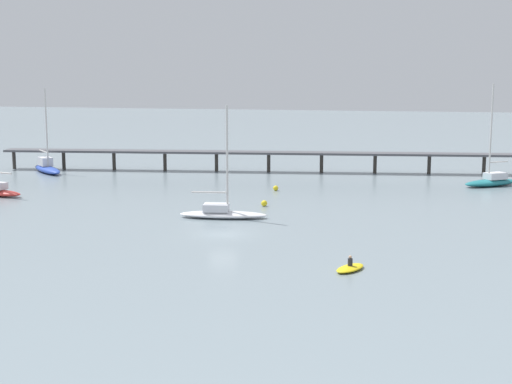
% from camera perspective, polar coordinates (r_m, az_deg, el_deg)
% --- Properties ---
extents(ground_plane, '(400.00, 400.00, 0.00)m').
position_cam_1_polar(ground_plane, '(67.00, -2.58, -3.26)').
color(ground_plane, gray).
extents(pier, '(84.88, 13.32, 6.69)m').
position_cam_1_polar(pier, '(107.20, 12.00, 3.27)').
color(pier, '#4C4C51').
rests_on(pier, ground_plane).
extents(sailboat_teal, '(7.86, 6.62, 12.84)m').
position_cam_1_polar(sailboat_teal, '(98.75, 17.58, 0.88)').
color(sailboat_teal, '#1E727A').
rests_on(sailboat_teal, ground_plane).
extents(sailboat_white, '(8.96, 3.43, 11.20)m').
position_cam_1_polar(sailboat_white, '(74.19, -2.62, -1.50)').
color(sailboat_white, white).
rests_on(sailboat_white, ground_plane).
extents(sailboat_blue, '(7.97, 8.00, 11.94)m').
position_cam_1_polar(sailboat_blue, '(110.46, -15.69, 1.87)').
color(sailboat_blue, '#2D4CB7').
rests_on(sailboat_blue, ground_plane).
extents(dinghy_yellow, '(2.60, 3.36, 1.14)m').
position_cam_1_polar(dinghy_yellow, '(55.62, 7.21, -5.77)').
color(dinghy_yellow, yellow).
rests_on(dinghy_yellow, ground_plane).
extents(mooring_buoy_mid, '(0.66, 0.66, 0.66)m').
position_cam_1_polar(mooring_buoy_mid, '(80.35, 0.63, -0.87)').
color(mooring_buoy_mid, yellow).
rests_on(mooring_buoy_mid, ground_plane).
extents(mooring_buoy_near, '(0.64, 0.64, 0.64)m').
position_cam_1_polar(mooring_buoy_near, '(90.59, 1.51, 0.30)').
color(mooring_buoy_near, yellow).
rests_on(mooring_buoy_near, ground_plane).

